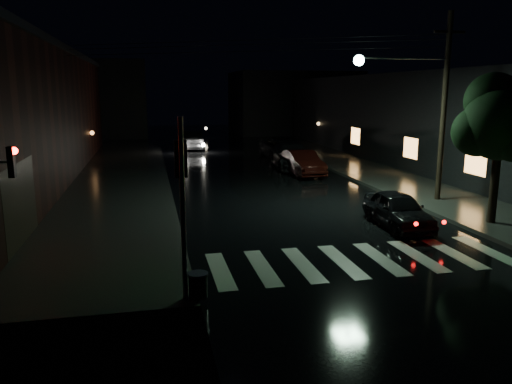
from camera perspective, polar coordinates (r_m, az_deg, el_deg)
ground at (r=13.76m, az=1.20°, el=-9.33°), size 120.00×120.00×0.00m
sidewalk_left at (r=27.01m, az=-16.27°, el=0.77°), size 6.00×44.00×0.15m
sidewalk_right at (r=29.91m, az=13.72°, el=1.91°), size 4.00×44.00×0.15m
building_right at (r=36.53m, az=21.20°, el=7.78°), size 10.00×40.00×6.00m
building_far_left at (r=57.93m, az=-19.47°, el=9.99°), size 14.00×10.00×8.00m
building_far_right at (r=59.98m, az=4.31°, el=10.16°), size 14.00×10.00×7.00m
crosswalk at (r=15.13m, az=11.97°, el=-7.60°), size 9.00×3.00×0.01m
signal_pole_corner at (r=11.58m, az=-7.49°, el=-5.44°), size 0.68×0.61×4.20m
signal_red_facade at (r=15.07m, az=-26.15°, el=3.30°), size 0.54×0.28×0.85m
street_tree at (r=19.89m, az=25.97°, el=7.04°), size 3.10×2.90×5.40m
utility_pole at (r=22.81m, az=19.32°, el=10.14°), size 4.92×0.44×8.00m
parked_car_a at (r=18.90m, az=15.90°, el=-1.93°), size 1.71×3.86×1.29m
parked_car_b at (r=29.50m, az=5.27°, el=3.35°), size 1.75×4.49×1.46m
parked_car_c at (r=32.07m, az=4.07°, el=4.17°), size 2.65×5.70×1.61m
parked_car_d at (r=36.89m, az=3.01°, el=5.05°), size 2.51×5.41×1.50m
oncoming_car at (r=42.64m, az=-7.50°, el=5.88°), size 1.77×4.75×1.55m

